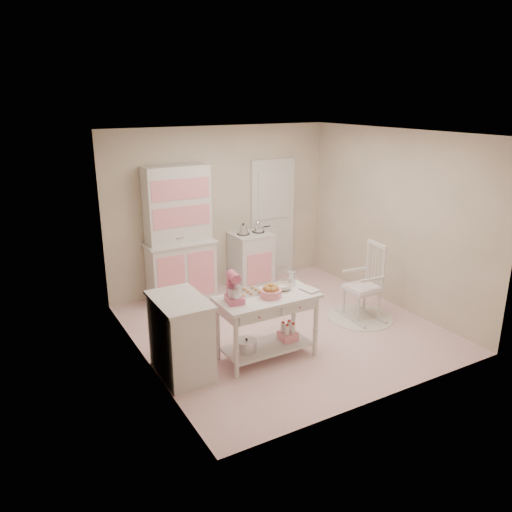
{
  "coord_description": "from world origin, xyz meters",
  "views": [
    {
      "loc": [
        -3.38,
        -5.19,
        3.03
      ],
      "look_at": [
        -0.47,
        -0.05,
        1.13
      ],
      "focal_mm": 35.0,
      "sensor_mm": 36.0,
      "label": 1
    }
  ],
  "objects": [
    {
      "name": "mixing_bowl",
      "position": [
        -0.34,
        -0.47,
        0.83
      ],
      "size": [
        0.22,
        0.22,
        0.07
      ],
      "primitive_type": "imported",
      "color": "beige",
      "rests_on": "work_table"
    },
    {
      "name": "door",
      "position": [
        0.95,
        1.87,
        1.02
      ],
      "size": [
        0.82,
        0.05,
        2.04
      ],
      "primitive_type": "cube",
      "color": "silver",
      "rests_on": "ground"
    },
    {
      "name": "rocking_chair",
      "position": [
        1.14,
        -0.25,
        0.55
      ],
      "size": [
        0.54,
        0.76,
        1.1
      ],
      "primitive_type": "cube",
      "rotation": [
        0.0,
        0.0,
        -0.08
      ],
      "color": "silver",
      "rests_on": "ground"
    },
    {
      "name": "hutch",
      "position": [
        -0.82,
        1.66,
        1.04
      ],
      "size": [
        1.06,
        0.5,
        2.08
      ],
      "primitive_type": "cube",
      "color": "silver",
      "rests_on": "ground"
    },
    {
      "name": "recipe_book",
      "position": [
        -0.15,
        -0.67,
        0.81
      ],
      "size": [
        0.19,
        0.23,
        0.02
      ],
      "primitive_type": "imported",
      "rotation": [
        0.0,
        0.0,
        0.14
      ],
      "color": "beige",
      "rests_on": "work_table"
    },
    {
      "name": "work_table",
      "position": [
        -0.6,
        -0.55,
        0.4
      ],
      "size": [
        1.2,
        0.6,
        0.8
      ],
      "primitive_type": "cube",
      "color": "silver",
      "rests_on": "ground"
    },
    {
      "name": "bread_basket",
      "position": [
        -0.58,
        -0.6,
        0.85
      ],
      "size": [
        0.25,
        0.25,
        0.09
      ],
      "primitive_type": "cylinder",
      "color": "pink",
      "rests_on": "work_table"
    },
    {
      "name": "base_cabinet",
      "position": [
        -1.63,
        -0.4,
        0.46
      ],
      "size": [
        0.54,
        0.84,
        0.92
      ],
      "primitive_type": "cube",
      "color": "silver",
      "rests_on": "ground"
    },
    {
      "name": "stove",
      "position": [
        0.38,
        1.61,
        0.46
      ],
      "size": [
        0.62,
        0.57,
        0.92
      ],
      "primitive_type": "cube",
      "color": "silver",
      "rests_on": "ground"
    },
    {
      "name": "lace_rug",
      "position": [
        1.14,
        -0.25,
        0.01
      ],
      "size": [
        0.92,
        0.92,
        0.01
      ],
      "primitive_type": "cylinder",
      "color": "white",
      "rests_on": "ground"
    },
    {
      "name": "room_shell",
      "position": [
        0.0,
        0.0,
        1.65
      ],
      "size": [
        3.84,
        3.84,
        2.62
      ],
      "color": "#D28386",
      "rests_on": "ground"
    },
    {
      "name": "stand_mixer",
      "position": [
        -1.02,
        -0.53,
        0.97
      ],
      "size": [
        0.24,
        0.31,
        0.34
      ],
      "primitive_type": "cube",
      "rotation": [
        0.0,
        0.0,
        -0.16
      ],
      "color": "#D0577C",
      "rests_on": "work_table"
    },
    {
      "name": "metal_pitcher",
      "position": [
        -0.16,
        -0.39,
        0.89
      ],
      "size": [
        0.1,
        0.1,
        0.17
      ],
      "primitive_type": "cylinder",
      "color": "silver",
      "rests_on": "work_table"
    },
    {
      "name": "cookie_tray",
      "position": [
        -0.75,
        -0.37,
        0.81
      ],
      "size": [
        0.34,
        0.24,
        0.02
      ],
      "primitive_type": "cube",
      "color": "silver",
      "rests_on": "work_table"
    }
  ]
}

